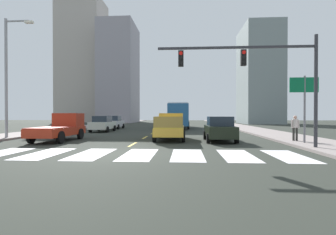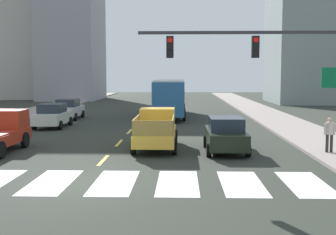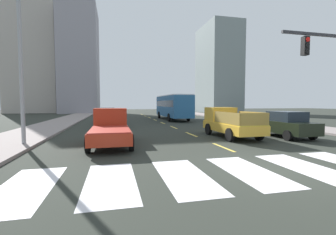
# 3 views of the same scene
# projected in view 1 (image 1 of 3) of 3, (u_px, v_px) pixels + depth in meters

# --- Properties ---
(ground_plane) EXTENTS (160.00, 160.00, 0.00)m
(ground_plane) POSITION_uv_depth(u_px,v_px,m) (115.00, 154.00, 11.98)
(ground_plane) COLOR #2A2E28
(sidewalk_right) EXTENTS (3.90, 110.00, 0.15)m
(sidewalk_right) POSITION_uv_depth(u_px,v_px,m) (257.00, 130.00, 29.21)
(sidewalk_right) COLOR gray
(sidewalk_right) RESTS_ON ground
(sidewalk_left) EXTENTS (3.90, 110.00, 0.15)m
(sidewalk_left) POSITION_uv_depth(u_px,v_px,m) (62.00, 130.00, 30.68)
(sidewalk_left) COLOR gray
(sidewalk_left) RESTS_ON ground
(crosswalk_stripe_1) EXTENTS (1.44, 3.72, 0.01)m
(crosswalk_stripe_1) POSITION_uv_depth(u_px,v_px,m) (0.00, 153.00, 12.34)
(crosswalk_stripe_1) COLOR silver
(crosswalk_stripe_1) RESTS_ON ground
(crosswalk_stripe_2) EXTENTS (1.44, 3.72, 0.01)m
(crosswalk_stripe_2) POSITION_uv_depth(u_px,v_px,m) (46.00, 154.00, 12.20)
(crosswalk_stripe_2) COLOR silver
(crosswalk_stripe_2) RESTS_ON ground
(crosswalk_stripe_3) EXTENTS (1.44, 3.72, 0.01)m
(crosswalk_stripe_3) POSITION_uv_depth(u_px,v_px,m) (92.00, 154.00, 12.05)
(crosswalk_stripe_3) COLOR silver
(crosswalk_stripe_3) RESTS_ON ground
(crosswalk_stripe_4) EXTENTS (1.44, 3.72, 0.01)m
(crosswalk_stripe_4) POSITION_uv_depth(u_px,v_px,m) (139.00, 154.00, 11.91)
(crosswalk_stripe_4) COLOR silver
(crosswalk_stripe_4) RESTS_ON ground
(crosswalk_stripe_5) EXTENTS (1.44, 3.72, 0.01)m
(crosswalk_stripe_5) POSITION_uv_depth(u_px,v_px,m) (187.00, 155.00, 11.76)
(crosswalk_stripe_5) COLOR silver
(crosswalk_stripe_5) RESTS_ON ground
(crosswalk_stripe_6) EXTENTS (1.44, 3.72, 0.01)m
(crosswalk_stripe_6) POSITION_uv_depth(u_px,v_px,m) (237.00, 155.00, 11.62)
(crosswalk_stripe_6) COLOR silver
(crosswalk_stripe_6) RESTS_ON ground
(crosswalk_stripe_7) EXTENTS (1.44, 3.72, 0.01)m
(crosswalk_stripe_7) POSITION_uv_depth(u_px,v_px,m) (288.00, 156.00, 11.48)
(crosswalk_stripe_7) COLOR silver
(crosswalk_stripe_7) RESTS_ON ground
(lane_dash_0) EXTENTS (0.16, 2.40, 0.01)m
(lane_dash_0) POSITION_uv_depth(u_px,v_px,m) (133.00, 144.00, 15.97)
(lane_dash_0) COLOR #E5C447
(lane_dash_0) RESTS_ON ground
(lane_dash_1) EXTENTS (0.16, 2.40, 0.01)m
(lane_dash_1) POSITION_uv_depth(u_px,v_px,m) (145.00, 137.00, 20.96)
(lane_dash_1) COLOR #E5C447
(lane_dash_1) RESTS_ON ground
(lane_dash_2) EXTENTS (0.16, 2.40, 0.01)m
(lane_dash_2) POSITION_uv_depth(u_px,v_px,m) (153.00, 133.00, 25.95)
(lane_dash_2) COLOR #E5C447
(lane_dash_2) RESTS_ON ground
(lane_dash_3) EXTENTS (0.16, 2.40, 0.01)m
(lane_dash_3) POSITION_uv_depth(u_px,v_px,m) (158.00, 130.00, 30.94)
(lane_dash_3) COLOR #E5C447
(lane_dash_3) RESTS_ON ground
(lane_dash_4) EXTENTS (0.16, 2.40, 0.01)m
(lane_dash_4) POSITION_uv_depth(u_px,v_px,m) (162.00, 128.00, 35.93)
(lane_dash_4) COLOR #E5C447
(lane_dash_4) RESTS_ON ground
(lane_dash_5) EXTENTS (0.16, 2.40, 0.01)m
(lane_dash_5) POSITION_uv_depth(u_px,v_px,m) (164.00, 127.00, 40.92)
(lane_dash_5) COLOR #E5C447
(lane_dash_5) RESTS_ON ground
(lane_dash_6) EXTENTS (0.16, 2.40, 0.01)m
(lane_dash_6) POSITION_uv_depth(u_px,v_px,m) (167.00, 125.00, 45.91)
(lane_dash_6) COLOR #E5C447
(lane_dash_6) RESTS_ON ground
(lane_dash_7) EXTENTS (0.16, 2.40, 0.01)m
(lane_dash_7) POSITION_uv_depth(u_px,v_px,m) (168.00, 124.00, 50.90)
(lane_dash_7) COLOR #E5C447
(lane_dash_7) RESTS_ON ground
(pickup_stakebed) EXTENTS (2.18, 5.20, 1.96)m
(pickup_stakebed) POSITION_uv_depth(u_px,v_px,m) (171.00, 127.00, 19.33)
(pickup_stakebed) COLOR gold
(pickup_stakebed) RESTS_ON ground
(pickup_dark) EXTENTS (2.18, 5.20, 1.96)m
(pickup_dark) POSITION_uv_depth(u_px,v_px,m) (61.00, 128.00, 18.57)
(pickup_dark) COLOR #A72B16
(pickup_dark) RESTS_ON ground
(city_bus) EXTENTS (2.72, 10.80, 3.32)m
(city_bus) POSITION_uv_depth(u_px,v_px,m) (179.00, 114.00, 35.52)
(city_bus) COLOR #265D91
(city_bus) RESTS_ON ground
(sedan_near_left) EXTENTS (2.02, 4.40, 1.72)m
(sedan_near_left) POSITION_uv_depth(u_px,v_px,m) (220.00, 129.00, 17.90)
(sedan_near_left) COLOR black
(sedan_near_left) RESTS_ON ground
(sedan_far) EXTENTS (2.02, 4.40, 1.72)m
(sedan_far) POSITION_uv_depth(u_px,v_px,m) (103.00, 124.00, 28.32)
(sedan_far) COLOR silver
(sedan_far) RESTS_ON ground
(sedan_mid) EXTENTS (2.02, 4.40, 1.72)m
(sedan_mid) POSITION_uv_depth(u_px,v_px,m) (114.00, 122.00, 34.33)
(sedan_mid) COLOR silver
(sedan_mid) RESTS_ON ground
(traffic_signal_gantry) EXTENTS (8.33, 0.27, 6.00)m
(traffic_signal_gantry) POSITION_uv_depth(u_px,v_px,m) (264.00, 70.00, 13.57)
(traffic_signal_gantry) COLOR #2D2D33
(traffic_signal_gantry) RESTS_ON ground
(direction_sign_green) EXTENTS (1.70, 0.12, 4.20)m
(direction_sign_green) POSITION_uv_depth(u_px,v_px,m) (304.00, 95.00, 15.64)
(direction_sign_green) COLOR slate
(direction_sign_green) RESTS_ON ground
(streetlight_left) EXTENTS (2.20, 0.28, 9.00)m
(streetlight_left) POSITION_uv_depth(u_px,v_px,m) (8.00, 73.00, 19.24)
(streetlight_left) COLOR gray
(streetlight_left) RESTS_ON ground
(pedestrian_waiting) EXTENTS (0.53, 0.34, 1.64)m
(pedestrian_waiting) POSITION_uv_depth(u_px,v_px,m) (295.00, 126.00, 16.82)
(pedestrian_waiting) COLOR #2D2B28
(pedestrian_waiting) RESTS_ON sidewalk_right
(tower_tall_centre) EXTENTS (8.15, 11.83, 24.03)m
(tower_tall_centre) POSITION_uv_depth(u_px,v_px,m) (119.00, 74.00, 63.79)
(tower_tall_centre) COLOR gray
(tower_tall_centre) RESTS_ON ground
(block_mid_left) EXTENTS (7.38, 11.84, 20.63)m
(block_mid_left) POSITION_uv_depth(u_px,v_px,m) (259.00, 76.00, 55.65)
(block_mid_left) COLOR gray
(block_mid_left) RESTS_ON ground
(block_mid_right) EXTENTS (10.93, 9.78, 31.59)m
(block_mid_right) POSITION_uv_depth(u_px,v_px,m) (83.00, 62.00, 67.62)
(block_mid_right) COLOR #AEA59B
(block_mid_right) RESTS_ON ground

